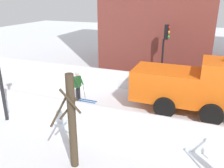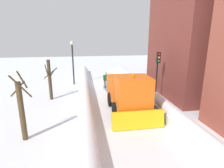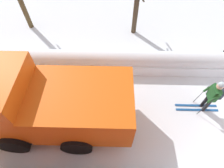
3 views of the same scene
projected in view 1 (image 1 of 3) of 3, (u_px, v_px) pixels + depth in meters
plow_truck at (191, 86)px, 12.32m from camera, size 3.20×5.98×3.12m
skier at (78, 84)px, 13.92m from camera, size 0.62×1.80×1.81m
traffic_light_pole at (165, 44)px, 15.20m from camera, size 0.28×0.42×4.14m
bare_tree_near at (72, 121)px, 8.15m from camera, size 1.24×0.92×3.50m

